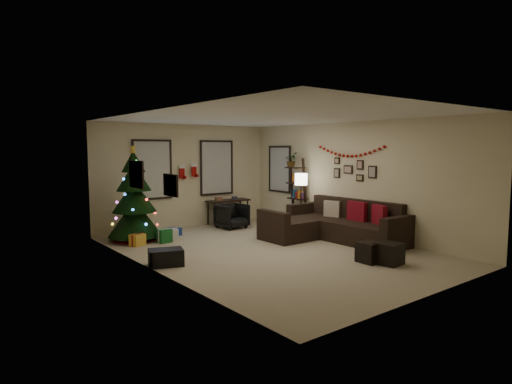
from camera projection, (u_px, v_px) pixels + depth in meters
floor at (270, 251)px, 8.94m from camera, size 7.00×7.00×0.00m
ceiling at (271, 117)px, 8.67m from camera, size 7.00×7.00×0.00m
wall_back at (186, 176)px, 11.56m from camera, size 5.00×0.00×5.00m
wall_front at (432, 201)px, 6.06m from camera, size 5.00×0.00×5.00m
wall_left at (155, 192)px, 7.28m from camera, size 0.00×7.00×7.00m
wall_right at (352, 179)px, 10.34m from camera, size 0.00×7.00×7.00m
window_back_left at (152, 170)px, 10.93m from camera, size 1.05×0.06×1.50m
window_back_right at (216, 168)px, 12.09m from camera, size 1.05×0.06×1.50m
window_right_wall at (280, 169)px, 12.30m from camera, size 0.06×0.90×1.30m
christmas_tree at (134, 200)px, 9.84m from camera, size 1.19×1.19×2.21m
presents at (155, 235)px, 9.86m from camera, size 1.50×0.88×0.30m
sofa at (332, 227)px, 10.00m from camera, size 2.04×2.95×0.91m
pillow_red_a at (379, 215)px, 9.43m from camera, size 0.28×0.46×0.45m
pillow_red_b at (357, 212)px, 9.91m from camera, size 0.13×0.48×0.48m
pillow_cream at (332, 209)px, 10.50m from camera, size 0.23×0.41×0.39m
ottoman_near at (370, 252)px, 8.01m from camera, size 0.41×0.41×0.37m
ottoman_far at (389, 254)px, 7.87m from camera, size 0.44×0.44×0.39m
desk at (228, 203)px, 12.12m from camera, size 1.23×0.44×0.66m
desk_chair at (232, 216)px, 11.44m from camera, size 0.66×0.62×0.65m
bookshelf at (298, 194)px, 11.54m from camera, size 0.30×0.54×1.83m
potted_plant at (291, 158)px, 11.67m from camera, size 0.63×0.62×0.53m
floor_lamp at (301, 183)px, 10.91m from camera, size 0.31×0.31×1.46m
art_map at (136, 174)px, 7.89m from camera, size 0.04×0.60×0.50m
art_abstract at (171, 185)px, 6.85m from camera, size 0.04×0.45×0.35m
gallery at (354, 170)px, 10.24m from camera, size 0.03×1.25×0.54m
garland at (350, 151)px, 10.27m from camera, size 0.08×1.90×0.30m
stocking_left at (182, 172)px, 11.39m from camera, size 0.20×0.05×0.36m
stocking_right at (194, 170)px, 11.55m from camera, size 0.20×0.05×0.36m
storage_bin at (166, 257)px, 7.78m from camera, size 0.69×0.57×0.30m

